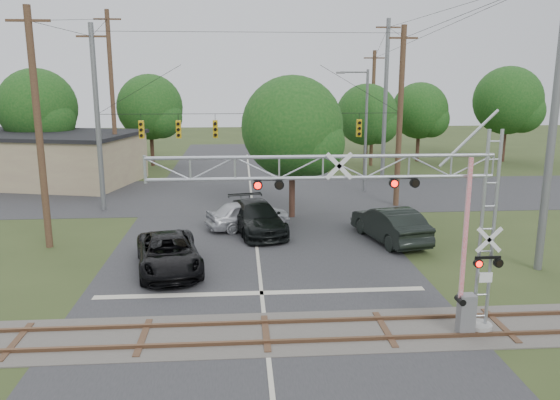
{
  "coord_description": "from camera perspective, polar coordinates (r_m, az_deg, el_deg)",
  "views": [
    {
      "loc": [
        -0.75,
        -14.59,
        8.28
      ],
      "look_at": [
        0.87,
        7.5,
        3.31
      ],
      "focal_mm": 35.0,
      "sensor_mm": 36.0,
      "label": 1
    }
  ],
  "objects": [
    {
      "name": "railroad_track",
      "position": [
        18.54,
        -1.48,
        -13.77
      ],
      "size": [
        90.0,
        3.2,
        0.17
      ],
      "color": "#48443F",
      "rests_on": "ground"
    },
    {
      "name": "car_dark",
      "position": [
        29.77,
        -2.46,
        -1.83
      ],
      "size": [
        3.59,
        6.2,
        1.69
      ],
      "primitive_type": "imported",
      "rotation": [
        0.0,
        0.0,
        0.22
      ],
      "color": "black",
      "rests_on": "ground"
    },
    {
      "name": "road_main",
      "position": [
        25.95,
        -2.33,
        -5.94
      ],
      "size": [
        14.0,
        90.0,
        0.02
      ],
      "primitive_type": "cube",
      "color": "#2C2D2F",
      "rests_on": "ground"
    },
    {
      "name": "treeline",
      "position": [
        48.07,
        -0.63,
        9.34
      ],
      "size": [
        57.46,
        27.5,
        9.44
      ],
      "color": "#3C251B",
      "rests_on": "ground"
    },
    {
      "name": "commercial_building",
      "position": [
        48.44,
        -24.98,
        4.05
      ],
      "size": [
        18.97,
        12.8,
        4.05
      ],
      "rotation": [
        0.0,
        0.0,
        -0.24
      ],
      "color": "gray",
      "rests_on": "ground"
    },
    {
      "name": "road_cross",
      "position": [
        39.47,
        -3.01,
        0.54
      ],
      "size": [
        90.0,
        12.0,
        0.02
      ],
      "primitive_type": "cube",
      "color": "#2C2D2F",
      "rests_on": "ground"
    },
    {
      "name": "streetlight",
      "position": [
        40.48,
        8.74,
        7.81
      ],
      "size": [
        2.37,
        0.25,
        8.88
      ],
      "color": "slate",
      "rests_on": "ground"
    },
    {
      "name": "traffic_signal_span",
      "position": [
        34.73,
        -1.51,
        8.26
      ],
      "size": [
        19.34,
        0.36,
        11.5
      ],
      "color": "slate",
      "rests_on": "ground"
    },
    {
      "name": "sedan_silver",
      "position": [
        30.63,
        -3.34,
        -1.5
      ],
      "size": [
        5.08,
        3.45,
        1.61
      ],
      "primitive_type": "imported",
      "rotation": [
        0.0,
        0.0,
        1.93
      ],
      "color": "#ADAFB5",
      "rests_on": "ground"
    },
    {
      "name": "ground",
      "position": [
        16.79,
        -1.14,
        -16.9
      ],
      "size": [
        160.0,
        160.0,
        0.0
      ],
      "primitive_type": "plane",
      "color": "#313E1C",
      "rests_on": "ground"
    },
    {
      "name": "suv_dark",
      "position": [
        28.72,
        11.4,
        -2.48
      ],
      "size": [
        3.13,
        5.81,
        1.82
      ],
      "primitive_type": "imported",
      "rotation": [
        0.0,
        0.0,
        3.37
      ],
      "color": "black",
      "rests_on": "ground"
    },
    {
      "name": "utility_poles",
      "position": [
        37.46,
        1.34,
        9.6
      ],
      "size": [
        24.68,
        29.72,
        13.2
      ],
      "color": "#452A20",
      "rests_on": "ground"
    },
    {
      "name": "pickup_black",
      "position": [
        24.43,
        -11.57,
        -5.49
      ],
      "size": [
        3.66,
        6.05,
        1.57
      ],
      "primitive_type": "imported",
      "rotation": [
        0.0,
        0.0,
        0.2
      ],
      "color": "black",
      "rests_on": "ground"
    },
    {
      "name": "crossing_gantry",
      "position": [
        17.36,
        11.32,
        -1.09
      ],
      "size": [
        11.2,
        0.86,
        6.74
      ],
      "color": "gray",
      "rests_on": "ground"
    }
  ]
}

